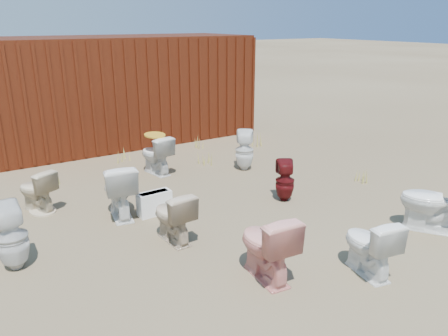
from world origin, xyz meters
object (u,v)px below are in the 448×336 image
toilet_front_maroon (285,181)px  loose_tank (155,203)px  toilet_back_beige_right (173,216)px  toilet_front_c (369,245)px  toilet_front_pink (266,245)px  toilet_back_beige_left (36,190)px  shipping_container (120,89)px  toilet_back_e (244,150)px  toilet_front_e (433,201)px  toilet_back_yellowlid (156,155)px  toilet_front_a (119,190)px  toilet_back_a (11,237)px

toilet_front_maroon → loose_tank: (-1.97, 0.62, -0.16)m
toilet_back_beige_right → toilet_front_c: bearing=125.4°
toilet_front_pink → toilet_back_beige_left: size_ratio=1.22×
shipping_container → toilet_back_beige_left: (-2.58, -3.43, -0.87)m
toilet_front_pink → toilet_back_e: bearing=-116.0°
toilet_front_e → toilet_back_beige_left: bearing=-73.4°
toilet_back_beige_right → loose_tank: 0.92m
toilet_back_beige_right → toilet_back_yellowlid: (0.90, 2.57, 0.02)m
toilet_front_a → toilet_front_pink: (0.81, -2.43, -0.01)m
toilet_front_pink → toilet_back_yellowlid: 3.92m
toilet_back_a → toilet_back_e: 4.53m
toilet_front_a → toilet_back_beige_right: size_ratio=1.18×
shipping_container → loose_tank: 4.74m
toilet_back_beige_left → shipping_container: bearing=-153.3°
toilet_front_a → toilet_back_beige_right: toilet_front_a is taller
toilet_front_c → toilet_front_maroon: bearing=-94.7°
toilet_front_maroon → toilet_back_e: toilet_back_e is taller
toilet_front_e → toilet_back_beige_right: toilet_front_e is taller
toilet_front_maroon → toilet_front_e: toilet_front_e is taller
toilet_front_a → toilet_front_e: size_ratio=0.96×
toilet_front_c → toilet_back_beige_right: (-1.52, 1.87, -0.01)m
toilet_front_a → toilet_back_yellowlid: size_ratio=1.12×
toilet_back_beige_left → loose_tank: 1.79m
toilet_back_beige_left → toilet_back_beige_right: bearing=97.4°
toilet_front_e → toilet_back_e: 3.54m
toilet_back_beige_left → toilet_back_e: bearing=152.5°
toilet_back_a → toilet_back_beige_right: toilet_back_a is taller
shipping_container → toilet_front_a: shipping_container is taller
shipping_container → toilet_back_a: (-3.11, -5.00, -0.80)m
toilet_front_pink → toilet_back_beige_right: 1.41m
toilet_front_c → toilet_front_maroon: 2.22m
toilet_front_e → toilet_back_e: toilet_front_e is taller
toilet_front_pink → toilet_back_beige_left: 3.74m
toilet_back_beige_right → toilet_front_a: bearing=-77.5°
toilet_front_maroon → toilet_back_beige_left: bearing=5.0°
toilet_front_pink → toilet_front_maroon: 2.27m
toilet_front_maroon → toilet_back_yellowlid: (-1.19, 2.30, 0.03)m
toilet_back_beige_left → toilet_back_beige_right: toilet_back_beige_right is taller
shipping_container → toilet_front_maroon: shipping_container is taller
shipping_container → toilet_back_a: shipping_container is taller
toilet_front_c → loose_tank: (-1.39, 2.76, -0.18)m
toilet_back_a → loose_tank: bearing=-173.1°
toilet_front_a → toilet_back_e: toilet_front_a is taller
toilet_front_maroon → shipping_container: bearing=-49.6°
loose_tank → toilet_front_maroon: bearing=-19.6°
toilet_back_yellowlid → toilet_back_a: bearing=27.8°
toilet_back_yellowlid → toilet_back_e: bearing=144.6°
loose_tank → toilet_front_a: bearing=152.1°
shipping_container → toilet_back_beige_right: shipping_container is taller
toilet_back_a → toilet_back_e: bearing=-168.4°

